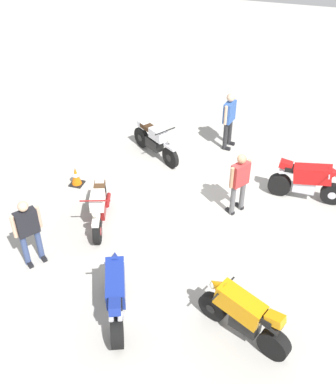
{
  "coord_description": "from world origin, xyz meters",
  "views": [
    {
      "loc": [
        9.55,
        1.93,
        7.56
      ],
      "look_at": [
        0.82,
        -0.77,
        0.75
      ],
      "focal_mm": 43.74,
      "sensor_mm": 36.0,
      "label": 1
    }
  ],
  "objects_px": {
    "motorcycle_red_sportbike": "(308,180)",
    "person_in_blue_shirt": "(229,117)",
    "motorcycle_silver_cruiser": "(155,141)",
    "motorcycle_blue_sportbike": "(116,294)",
    "motorcycle_orange_sportbike": "(243,314)",
    "person_in_black_shirt": "(28,229)",
    "person_in_red_shirt": "(239,180)",
    "motorcycle_cream_vintage": "(99,207)",
    "traffic_cone": "(76,176)"
  },
  "relations": [
    {
      "from": "person_in_red_shirt",
      "to": "motorcycle_silver_cruiser",
      "type": "bearing_deg",
      "value": 0.69
    },
    {
      "from": "motorcycle_cream_vintage",
      "to": "traffic_cone",
      "type": "height_order",
      "value": "motorcycle_cream_vintage"
    },
    {
      "from": "person_in_blue_shirt",
      "to": "traffic_cone",
      "type": "height_order",
      "value": "person_in_blue_shirt"
    },
    {
      "from": "motorcycle_silver_cruiser",
      "to": "motorcycle_orange_sportbike",
      "type": "relative_size",
      "value": 0.95
    },
    {
      "from": "motorcycle_orange_sportbike",
      "to": "person_in_black_shirt",
      "type": "bearing_deg",
      "value": 15.45
    },
    {
      "from": "motorcycle_silver_cruiser",
      "to": "person_in_red_shirt",
      "type": "bearing_deg",
      "value": 1.25
    },
    {
      "from": "motorcycle_silver_cruiser",
      "to": "motorcycle_blue_sportbike",
      "type": "height_order",
      "value": "motorcycle_blue_sportbike"
    },
    {
      "from": "motorcycle_orange_sportbike",
      "to": "person_in_blue_shirt",
      "type": "xyz_separation_m",
      "value": [
        -6.78,
        -1.64,
        0.43
      ]
    },
    {
      "from": "motorcycle_silver_cruiser",
      "to": "traffic_cone",
      "type": "xyz_separation_m",
      "value": [
        2.03,
        -1.62,
        -0.26
      ]
    },
    {
      "from": "motorcycle_silver_cruiser",
      "to": "person_in_black_shirt",
      "type": "height_order",
      "value": "person_in_black_shirt"
    },
    {
      "from": "motorcycle_red_sportbike",
      "to": "motorcycle_orange_sportbike",
      "type": "bearing_deg",
      "value": -99.32
    },
    {
      "from": "person_in_red_shirt",
      "to": "traffic_cone",
      "type": "relative_size",
      "value": 3.21
    },
    {
      "from": "motorcycle_cream_vintage",
      "to": "motorcycle_orange_sportbike",
      "type": "distance_m",
      "value": 4.52
    },
    {
      "from": "motorcycle_silver_cruiser",
      "to": "person_in_black_shirt",
      "type": "xyz_separation_m",
      "value": [
        4.99,
        -1.21,
        0.43
      ]
    },
    {
      "from": "motorcycle_red_sportbike",
      "to": "motorcycle_blue_sportbike",
      "type": "xyz_separation_m",
      "value": [
        5.0,
        -3.29,
        0.0
      ]
    },
    {
      "from": "motorcycle_red_sportbike",
      "to": "motorcycle_blue_sportbike",
      "type": "bearing_deg",
      "value": -122.47
    },
    {
      "from": "motorcycle_blue_sportbike",
      "to": "motorcycle_orange_sportbike",
      "type": "height_order",
      "value": "same"
    },
    {
      "from": "traffic_cone",
      "to": "motorcycle_cream_vintage",
      "type": "bearing_deg",
      "value": 44.94
    },
    {
      "from": "motorcycle_cream_vintage",
      "to": "motorcycle_orange_sportbike",
      "type": "relative_size",
      "value": 1.01
    },
    {
      "from": "motorcycle_orange_sportbike",
      "to": "person_in_black_shirt",
      "type": "height_order",
      "value": "person_in_black_shirt"
    },
    {
      "from": "motorcycle_silver_cruiser",
      "to": "motorcycle_red_sportbike",
      "type": "bearing_deg",
      "value": 24.63
    },
    {
      "from": "motorcycle_blue_sportbike",
      "to": "motorcycle_red_sportbike",
      "type": "bearing_deg",
      "value": -55.69
    },
    {
      "from": "motorcycle_cream_vintage",
      "to": "motorcycle_red_sportbike",
      "type": "distance_m",
      "value": 5.38
    },
    {
      "from": "person_in_red_shirt",
      "to": "person_in_blue_shirt",
      "type": "xyz_separation_m",
      "value": [
        -3.08,
        -0.87,
        0.05
      ]
    },
    {
      "from": "person_in_red_shirt",
      "to": "motorcycle_red_sportbike",
      "type": "bearing_deg",
      "value": -112.18
    },
    {
      "from": "person_in_blue_shirt",
      "to": "motorcycle_cream_vintage",
      "type": "bearing_deg",
      "value": -105.13
    },
    {
      "from": "traffic_cone",
      "to": "person_in_black_shirt",
      "type": "bearing_deg",
      "value": 7.98
    },
    {
      "from": "motorcycle_blue_sportbike",
      "to": "traffic_cone",
      "type": "height_order",
      "value": "motorcycle_blue_sportbike"
    },
    {
      "from": "motorcycle_red_sportbike",
      "to": "person_in_blue_shirt",
      "type": "xyz_separation_m",
      "value": [
        -2.02,
        -2.5,
        0.43
      ]
    },
    {
      "from": "motorcycle_cream_vintage",
      "to": "motorcycle_silver_cruiser",
      "type": "bearing_deg",
      "value": 155.66
    },
    {
      "from": "motorcycle_orange_sportbike",
      "to": "person_in_black_shirt",
      "type": "distance_m",
      "value": 4.83
    },
    {
      "from": "person_in_red_shirt",
      "to": "person_in_blue_shirt",
      "type": "bearing_deg",
      "value": -39.53
    },
    {
      "from": "motorcycle_blue_sportbike",
      "to": "person_in_blue_shirt",
      "type": "distance_m",
      "value": 7.07
    },
    {
      "from": "motorcycle_red_sportbike",
      "to": "person_in_blue_shirt",
      "type": "height_order",
      "value": "person_in_blue_shirt"
    },
    {
      "from": "motorcycle_silver_cruiser",
      "to": "person_in_red_shirt",
      "type": "distance_m",
      "value": 3.42
    },
    {
      "from": "motorcycle_cream_vintage",
      "to": "motorcycle_orange_sportbike",
      "type": "height_order",
      "value": "motorcycle_orange_sportbike"
    },
    {
      "from": "motorcycle_silver_cruiser",
      "to": "motorcycle_cream_vintage",
      "type": "height_order",
      "value": "motorcycle_silver_cruiser"
    },
    {
      "from": "traffic_cone",
      "to": "person_in_blue_shirt",
      "type": "bearing_deg",
      "value": 132.04
    },
    {
      "from": "motorcycle_silver_cruiser",
      "to": "traffic_cone",
      "type": "height_order",
      "value": "motorcycle_silver_cruiser"
    },
    {
      "from": "person_in_blue_shirt",
      "to": "person_in_red_shirt",
      "type": "bearing_deg",
      "value": -62.68
    },
    {
      "from": "motorcycle_red_sportbike",
      "to": "person_in_red_shirt",
      "type": "relative_size",
      "value": 1.15
    },
    {
      "from": "motorcycle_red_sportbike",
      "to": "person_in_black_shirt",
      "type": "bearing_deg",
      "value": -142.71
    },
    {
      "from": "person_in_blue_shirt",
      "to": "person_in_black_shirt",
      "type": "xyz_separation_m",
      "value": [
        6.17,
        -3.14,
        -0.07
      ]
    },
    {
      "from": "person_in_blue_shirt",
      "to": "person_in_black_shirt",
      "type": "height_order",
      "value": "person_in_blue_shirt"
    },
    {
      "from": "motorcycle_red_sportbike",
      "to": "motorcycle_blue_sportbike",
      "type": "height_order",
      "value": "same"
    },
    {
      "from": "motorcycle_silver_cruiser",
      "to": "motorcycle_blue_sportbike",
      "type": "xyz_separation_m",
      "value": [
        5.83,
        1.15,
        0.07
      ]
    },
    {
      "from": "motorcycle_silver_cruiser",
      "to": "motorcycle_red_sportbike",
      "type": "height_order",
      "value": "motorcycle_red_sportbike"
    },
    {
      "from": "motorcycle_orange_sportbike",
      "to": "person_in_red_shirt",
      "type": "height_order",
      "value": "person_in_red_shirt"
    },
    {
      "from": "motorcycle_cream_vintage",
      "to": "motorcycle_blue_sportbike",
      "type": "distance_m",
      "value": 2.91
    },
    {
      "from": "motorcycle_cream_vintage",
      "to": "traffic_cone",
      "type": "relative_size",
      "value": 3.58
    }
  ]
}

